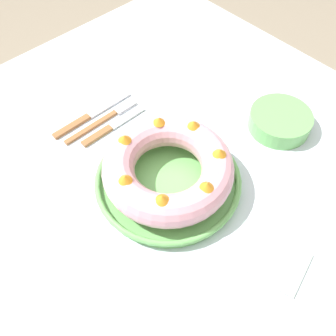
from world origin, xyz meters
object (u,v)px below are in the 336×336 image
at_px(cake_knife, 110,128).
at_px(side_bowl, 280,121).
at_px(fork, 106,118).
at_px(bundt_cake, 168,168).
at_px(serving_dish, 168,181).
at_px(napkin, 268,257).
at_px(serving_knife, 88,117).

relative_size(cake_knife, side_bowl, 1.23).
height_order(fork, side_bowl, side_bowl).
bearing_deg(fork, side_bowl, 48.46).
xyz_separation_m(bundt_cake, fork, (-0.24, 0.02, -0.06)).
xyz_separation_m(serving_dish, fork, (-0.24, 0.02, -0.01)).
bearing_deg(napkin, serving_knife, -176.31).
xyz_separation_m(serving_dish, side_bowl, (0.06, 0.30, 0.01)).
xyz_separation_m(bundt_cake, side_bowl, (0.06, 0.30, -0.04)).
bearing_deg(serving_knife, side_bowl, 41.14).
bearing_deg(side_bowl, napkin, -55.54).
xyz_separation_m(serving_dish, cake_knife, (-0.21, 0.01, -0.01)).
distance_m(serving_knife, napkin, 0.51).
xyz_separation_m(side_bowl, napkin, (0.19, -0.27, -0.02)).
height_order(bundt_cake, fork, bundt_cake).
height_order(cake_knife, side_bowl, side_bowl).
relative_size(serving_knife, cake_knife, 1.25).
height_order(serving_knife, side_bowl, side_bowl).
distance_m(fork, serving_knife, 0.04).
bearing_deg(side_bowl, bundt_cake, -100.50).
height_order(fork, cake_knife, cake_knife).
relative_size(bundt_cake, cake_knife, 1.49).
bearing_deg(cake_knife, fork, 158.77).
bearing_deg(side_bowl, cake_knife, -132.04).
relative_size(fork, napkin, 1.48).
bearing_deg(fork, serving_dish, -0.21).
xyz_separation_m(bundt_cake, napkin, (0.24, 0.02, -0.06)).
bearing_deg(bundt_cake, serving_dish, -98.41).
distance_m(fork, side_bowl, 0.40).
relative_size(cake_knife, napkin, 1.29).
bearing_deg(side_bowl, serving_knife, -136.68).
bearing_deg(serving_dish, side_bowl, 79.50).
height_order(serving_dish, fork, serving_dish).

